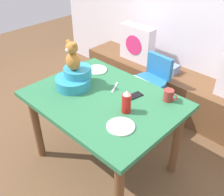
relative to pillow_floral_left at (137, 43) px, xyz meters
The scene contains 14 objects.
ground_plane 1.50m from the pillow_floral_left, 62.48° to the right, with size 8.00×8.00×0.00m, color brown.
window_bench 0.76m from the pillow_floral_left, ahead, with size 2.60×0.44×0.46m, color brown.
pillow_floral_left is the anchor object (origin of this frame).
book_stack 0.51m from the pillow_floral_left, ahead, with size 0.20×0.14×0.10m, color #738ABA.
dining_table 1.34m from the pillow_floral_left, 62.48° to the right, with size 1.21×0.91×0.74m.
highchair 0.69m from the pillow_floral_left, 37.91° to the right, with size 0.34×0.46×0.79m.
infant_seat_teal 1.27m from the pillow_floral_left, 75.89° to the right, with size 0.30×0.33×0.16m.
teddy_bear 1.31m from the pillow_floral_left, 75.89° to the right, with size 0.13×0.12×0.25m.
ketchup_bottle 1.48m from the pillow_floral_left, 53.94° to the right, with size 0.07×0.07×0.18m.
coffee_mug 1.33m from the pillow_floral_left, 40.04° to the right, with size 0.12×0.08×0.09m.
dinner_plate_near 0.93m from the pillow_floral_left, 75.45° to the right, with size 0.20×0.20×0.01m, color white.
dinner_plate_far 1.66m from the pillow_floral_left, 54.64° to the right, with size 0.20×0.20×0.01m, color white.
cell_phone 1.27m from the pillow_floral_left, 51.89° to the right, with size 0.07×0.14×0.01m, color black.
table_fork 1.16m from the pillow_floral_left, 60.25° to the right, with size 0.02×0.17×0.01m, color silver.
Camera 1 is at (1.26, -1.20, 1.92)m, focal length 41.75 mm.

